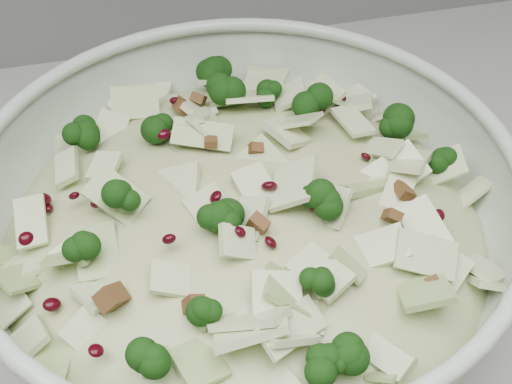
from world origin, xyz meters
TOP-DOWN VIEW (x-y plane):
  - mixing_bowl at (0.24, 1.60)m, footprint 0.44×0.44m
  - salad at (0.24, 1.60)m, footprint 0.47×0.47m

SIDE VIEW (x-z plane):
  - mixing_bowl at x=0.24m, z-range 0.90..1.05m
  - salad at x=0.24m, z-range 0.93..1.07m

